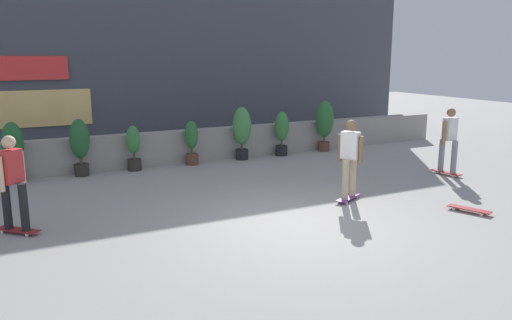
% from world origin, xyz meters
% --- Properties ---
extents(ground_plane, '(48.00, 48.00, 0.00)m').
position_xyz_m(ground_plane, '(0.00, 0.00, 0.00)').
color(ground_plane, '#9E9B96').
extents(planter_wall, '(18.00, 0.40, 0.90)m').
position_xyz_m(planter_wall, '(0.00, 6.00, 0.45)').
color(planter_wall, gray).
rests_on(planter_wall, ground).
extents(building_backdrop, '(20.00, 2.08, 6.50)m').
position_xyz_m(building_backdrop, '(-0.01, 10.00, 3.25)').
color(building_backdrop, '#424751').
rests_on(building_backdrop, ground).
extents(potted_plant_0, '(0.49, 0.49, 1.45)m').
position_xyz_m(potted_plant_0, '(-4.38, 5.55, 0.84)').
color(potted_plant_0, black).
rests_on(potted_plant_0, ground).
extents(potted_plant_1, '(0.48, 0.48, 1.43)m').
position_xyz_m(potted_plant_1, '(-2.88, 5.55, 0.83)').
color(potted_plant_1, '#2D2823').
rests_on(potted_plant_1, ground).
extents(potted_plant_2, '(0.36, 0.36, 1.18)m').
position_xyz_m(potted_plant_2, '(-1.55, 5.55, 0.62)').
color(potted_plant_2, '#2D2823').
rests_on(potted_plant_2, ground).
extents(potted_plant_3, '(0.37, 0.37, 1.22)m').
position_xyz_m(potted_plant_3, '(0.04, 5.55, 0.65)').
color(potted_plant_3, brown).
rests_on(potted_plant_3, ground).
extents(potted_plant_4, '(0.53, 0.53, 1.53)m').
position_xyz_m(potted_plant_4, '(1.57, 5.55, 0.89)').
color(potted_plant_4, black).
rests_on(potted_plant_4, ground).
extents(potted_plant_5, '(0.43, 0.43, 1.32)m').
position_xyz_m(potted_plant_5, '(2.88, 5.55, 0.74)').
color(potted_plant_5, black).
rests_on(potted_plant_5, ground).
extents(potted_plant_6, '(0.56, 0.56, 1.59)m').
position_xyz_m(potted_plant_6, '(4.42, 5.55, 0.93)').
color(potted_plant_6, brown).
rests_on(potted_plant_6, ground).
extents(skater_foreground, '(0.80, 0.55, 1.70)m').
position_xyz_m(skater_foreground, '(1.80, 0.77, 0.94)').
color(skater_foreground, '#72338C').
rests_on(skater_foreground, ground).
extents(skater_far_right, '(0.56, 0.82, 1.70)m').
position_xyz_m(skater_far_right, '(5.41, 1.50, 0.94)').
color(skater_far_right, maroon).
rests_on(skater_far_right, ground).
extents(skater_mid_plaza, '(0.71, 0.70, 1.70)m').
position_xyz_m(skater_mid_plaza, '(-4.45, 1.70, 0.94)').
color(skater_mid_plaza, maroon).
rests_on(skater_mid_plaza, ground).
extents(skateboard_near_camera, '(0.48, 0.82, 0.08)m').
position_xyz_m(skateboard_near_camera, '(3.41, -0.92, 0.06)').
color(skateboard_near_camera, maroon).
rests_on(skateboard_near_camera, ground).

